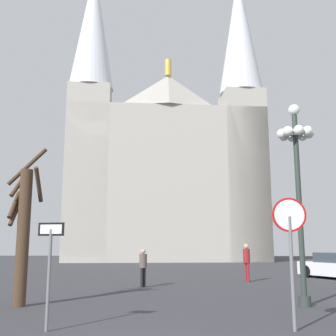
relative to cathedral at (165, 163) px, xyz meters
name	(u,v)px	position (x,y,z in m)	size (l,w,h in m)	color
cathedral	(165,163)	(0.00, 0.00, 0.00)	(22.27, 13.62, 33.76)	#ADA89E
stop_sign	(290,237)	(4.90, -36.91, -8.76)	(0.73, 0.08, 2.74)	slate
one_way_arrow_sign	(50,261)	(-0.18, -37.21, -9.26)	(0.59, 0.13, 2.21)	slate
street_lamp	(297,166)	(6.03, -33.35, -6.58)	(1.13, 1.13, 6.05)	#2D3833
bare_tree	(23,229)	(-2.17, -33.79, -8.46)	(1.23, 1.16, 4.81)	#473323
pedestrian_walking	(247,259)	(5.44, -25.32, -9.59)	(0.32, 0.32, 1.77)	maroon
pedestrian_standing	(143,264)	(0.76, -28.01, -9.73)	(0.32, 0.32, 1.57)	black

